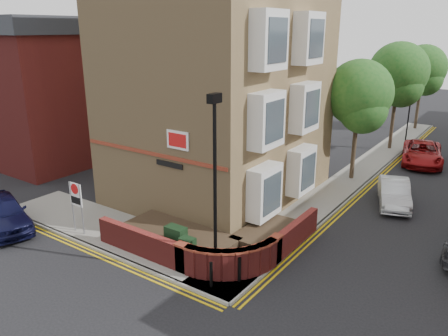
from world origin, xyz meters
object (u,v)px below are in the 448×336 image
at_px(lamppost, 215,187).
at_px(silver_car_near, 394,193).
at_px(utility_cabinet_large, 176,242).
at_px(navy_hatchback, 2,213).
at_px(zone_sign, 76,198).

xyz_separation_m(lamppost, silver_car_near, (3.40, 10.28, -2.71)).
bearing_deg(utility_cabinet_large, navy_hatchback, -163.85).
distance_m(navy_hatchback, silver_car_near, 18.16).
relative_size(navy_hatchback, silver_car_near, 1.13).
xyz_separation_m(utility_cabinet_large, silver_car_near, (5.30, 10.18, -0.09)).
height_order(navy_hatchback, silver_car_near, navy_hatchback).
bearing_deg(silver_car_near, lamppost, -127.08).
bearing_deg(lamppost, zone_sign, -173.93).
bearing_deg(silver_car_near, zone_sign, -151.10).
xyz_separation_m(lamppost, zone_sign, (-6.60, -0.70, -1.70)).
xyz_separation_m(lamppost, navy_hatchback, (-9.81, -2.19, -2.60)).
distance_m(lamppost, silver_car_near, 11.16).
relative_size(lamppost, zone_sign, 2.86).
height_order(lamppost, zone_sign, lamppost).
relative_size(lamppost, utility_cabinet_large, 5.25).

